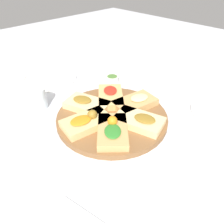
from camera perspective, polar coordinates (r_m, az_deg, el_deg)
The scene contains 11 objects.
ground_plane at distance 0.81m, azimuth -0.00°, elevation -1.88°, with size 3.00×3.00×0.00m, color silver.
serving_board at distance 0.80m, azimuth -0.00°, elevation -1.33°, with size 0.40×0.40×0.02m, color brown.
focaccia_slice_0 at distance 0.84m, azimuth 6.08°, elevation 2.45°, with size 0.12×0.18×0.04m.
focaccia_slice_1 at distance 0.88m, azimuth -0.38°, elevation 4.17°, with size 0.19×0.18×0.04m.
focaccia_slice_2 at distance 0.84m, azimuth -6.61°, elevation 2.02°, with size 0.18×0.14×0.04m.
focaccia_slice_3 at distance 0.75m, azimuth -6.67°, elevation -2.52°, with size 0.12×0.18×0.05m.
focaccia_slice_4 at distance 0.71m, azimuth 0.15°, elevation -4.81°, with size 0.18×0.18×0.05m.
focaccia_slice_5 at distance 0.75m, azimuth 7.15°, elevation -2.26°, with size 0.18×0.14×0.04m.
plate_left at distance 1.12m, azimuth -16.00°, elevation 8.58°, with size 0.26×0.26×0.02m.
water_glass at distance 0.90m, azimuth -18.74°, elevation 3.38°, with size 0.07×0.07×0.08m, color silver.
dipping_bowl at distance 1.05m, azimuth 0.06°, elevation 8.69°, with size 0.06×0.06×0.03m.
Camera 1 is at (0.46, -0.45, 0.49)m, focal length 35.00 mm.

